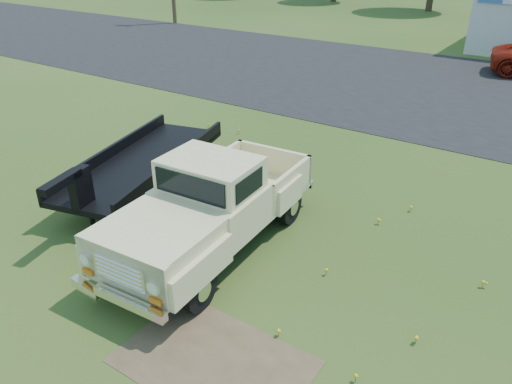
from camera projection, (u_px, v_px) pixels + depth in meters
ground at (245, 246)px, 10.96m from camera, size 140.00×140.00×0.00m
asphalt_lot at (441, 89)px, 21.99m from camera, size 90.00×14.00×0.02m
dirt_patch_a at (214, 362)px, 8.01m from camera, size 3.00×2.00×0.01m
dirt_patch_b at (258, 169)px, 14.52m from camera, size 2.20×1.60×0.01m
vintage_pickup_truck at (212, 205)px, 10.45m from camera, size 2.61×5.96×2.12m
flatbed_trailer at (143, 159)px, 13.14m from camera, size 3.44×6.40×1.66m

